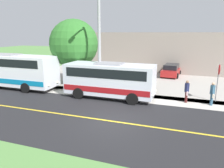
% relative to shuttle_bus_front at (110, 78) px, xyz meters
% --- Properties ---
extents(ground_plane, '(120.00, 120.00, 0.00)m').
position_rel_shuttle_bus_front_xyz_m(ground_plane, '(4.57, 1.77, -1.57)').
color(ground_plane, '#548442').
extents(road_surface, '(8.00, 100.00, 0.01)m').
position_rel_shuttle_bus_front_xyz_m(road_surface, '(4.57, 1.77, -1.56)').
color(road_surface, black).
rests_on(road_surface, ground).
extents(sidewalk, '(2.40, 100.00, 0.01)m').
position_rel_shuttle_bus_front_xyz_m(sidewalk, '(-0.63, 1.77, -1.57)').
color(sidewalk, '#B2ADA3').
rests_on(sidewalk, ground).
extents(parking_lot_surface, '(14.00, 36.00, 0.01)m').
position_rel_shuttle_bus_front_xyz_m(parking_lot_surface, '(-7.83, 4.77, -1.57)').
color(parking_lot_surface, '#9E9991').
rests_on(parking_lot_surface, ground).
extents(road_centre_line, '(0.16, 100.00, 0.00)m').
position_rel_shuttle_bus_front_xyz_m(road_centre_line, '(4.57, 1.77, -1.56)').
color(road_centre_line, gold).
rests_on(road_centre_line, ground).
extents(shuttle_bus_front, '(2.79, 7.25, 2.85)m').
position_rel_shuttle_bus_front_xyz_m(shuttle_bus_front, '(0.00, 0.00, 0.00)').
color(shuttle_bus_front, silver).
rests_on(shuttle_bus_front, ground).
extents(transit_bus_rear, '(2.68, 10.68, 3.22)m').
position_rel_shuttle_bus_front_xyz_m(transit_bus_rear, '(0.05, -10.69, 0.20)').
color(transit_bus_rear, white).
rests_on(transit_bus_rear, ground).
extents(pedestrian_with_bags, '(0.72, 0.34, 1.71)m').
position_rel_shuttle_bus_front_xyz_m(pedestrian_with_bags, '(-0.62, 7.69, -0.65)').
color(pedestrian_with_bags, '#335972').
rests_on(pedestrian_with_bags, ground).
extents(pedestrian_waiting, '(0.72, 0.34, 1.70)m').
position_rel_shuttle_bus_front_xyz_m(pedestrian_waiting, '(-0.68, 5.94, -0.65)').
color(pedestrian_waiting, '#4C1919').
rests_on(pedestrian_waiting, ground).
extents(stop_sign, '(0.76, 0.07, 2.88)m').
position_rel_shuttle_bus_front_xyz_m(stop_sign, '(-1.53, 8.08, 0.39)').
color(stop_sign, slate).
rests_on(stop_sign, ground).
extents(street_light_pole, '(1.97, 0.24, 8.33)m').
position_rel_shuttle_bus_front_xyz_m(street_light_pole, '(-0.31, -1.05, 3.01)').
color(street_light_pole, '#9E9EA3').
rests_on(street_light_pole, ground).
extents(parked_car_near, '(4.54, 2.31, 1.45)m').
position_rel_shuttle_bus_front_xyz_m(parked_car_near, '(-10.73, 4.14, -0.88)').
color(parked_car_near, '#A51E1E').
rests_on(parked_car_near, ground).
extents(tree_curbside, '(4.73, 4.73, 6.47)m').
position_rel_shuttle_bus_front_xyz_m(tree_curbside, '(-2.83, -4.72, 2.53)').
color(tree_curbside, '#4C3826').
rests_on(tree_curbside, ground).
extents(commercial_building, '(10.00, 21.93, 5.21)m').
position_rel_shuttle_bus_front_xyz_m(commercial_building, '(-16.83, 2.61, 1.04)').
color(commercial_building, gray).
rests_on(commercial_building, ground).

